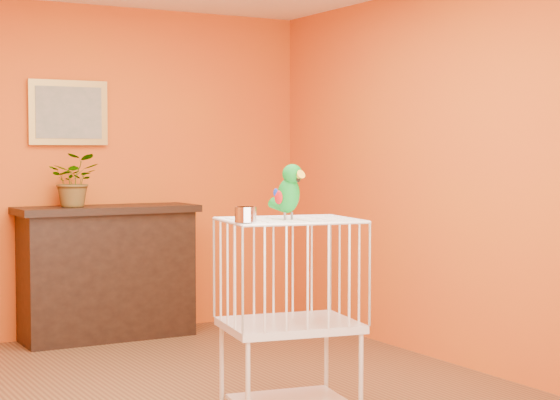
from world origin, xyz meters
TOP-DOWN VIEW (x-y plane):
  - room_shell at (0.00, 0.00)m, footprint 4.50×4.50m
  - console_cabinet at (0.23, 2.01)m, footprint 1.39×0.50m
  - potted_plant at (-0.02, 2.07)m, footprint 0.49×0.51m
  - framed_picture at (0.00, 2.22)m, footprint 0.62×0.04m
  - birdcage at (0.38, -0.54)m, footprint 0.78×0.65m
  - feed_cup at (0.05, -0.66)m, footprint 0.11×0.11m
  - parrot at (0.36, -0.56)m, footprint 0.15×0.27m

SIDE VIEW (x-z plane):
  - console_cabinet at x=0.23m, z-range 0.00..1.03m
  - birdcage at x=0.38m, z-range 0.02..1.10m
  - feed_cup at x=0.05m, z-range 1.09..1.17m
  - potted_plant at x=-0.02m, z-range 1.03..1.35m
  - parrot at x=0.36m, z-range 1.09..1.39m
  - room_shell at x=0.00m, z-range -0.67..3.83m
  - framed_picture at x=0.00m, z-range 1.50..2.00m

